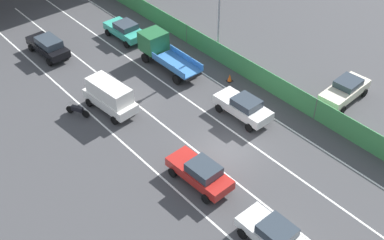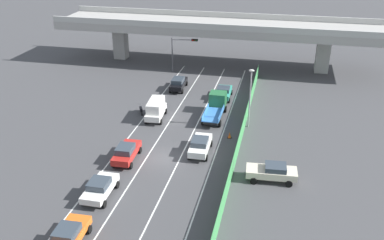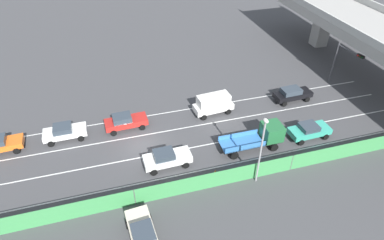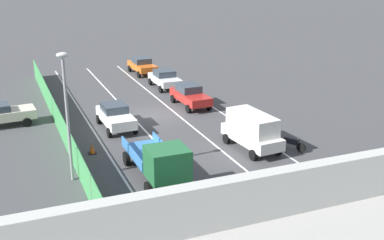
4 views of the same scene
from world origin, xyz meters
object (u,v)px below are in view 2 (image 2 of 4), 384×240
(car_hatchback_white, at_px, (200,145))
(traffic_light, at_px, (181,48))
(parked_sedan_cream, at_px, (272,172))
(car_sedan_black, at_px, (178,83))
(car_sedan_red, at_px, (126,152))
(car_taxi_teal, at_px, (223,92))
(motorcycle, at_px, (141,110))
(traffic_cone, at_px, (230,135))
(car_sedan_white, at_px, (100,187))
(car_van_white, at_px, (156,109))
(car_taxi_orange, at_px, (68,236))
(flatbed_truck_blue, at_px, (216,105))
(street_lamp, at_px, (250,92))

(car_hatchback_white, bearing_deg, traffic_light, 108.24)
(parked_sedan_cream, xyz_separation_m, traffic_light, (-15.31, 27.64, 2.95))
(car_sedan_black, xyz_separation_m, car_hatchback_white, (6.60, -16.81, -0.01))
(car_sedan_red, relative_size, traffic_light, 0.84)
(car_hatchback_white, relative_size, car_taxi_teal, 1.04)
(parked_sedan_cream, bearing_deg, motorcycle, 145.22)
(traffic_cone, bearing_deg, car_taxi_teal, 102.36)
(car_sedan_white, xyz_separation_m, parked_sedan_cream, (14.10, 5.73, 0.02))
(car_sedan_red, xyz_separation_m, motorcycle, (-2.30, 10.93, -0.46))
(car_taxi_teal, distance_m, car_sedan_red, 19.19)
(parked_sedan_cream, bearing_deg, traffic_cone, 123.64)
(parked_sedan_cream, relative_size, traffic_cone, 7.11)
(car_sedan_black, height_order, car_van_white, car_van_white)
(car_sedan_red, relative_size, parked_sedan_cream, 0.97)
(car_taxi_orange, bearing_deg, car_hatchback_white, 67.03)
(car_sedan_red, bearing_deg, car_sedan_white, -90.34)
(car_sedan_red, height_order, flatbed_truck_blue, flatbed_truck_blue)
(car_taxi_orange, relative_size, car_taxi_teal, 1.03)
(car_sedan_black, distance_m, motorcycle, 9.22)
(street_lamp, bearing_deg, car_sedan_black, 138.03)
(car_sedan_black, bearing_deg, car_sedan_white, -90.38)
(flatbed_truck_blue, relative_size, traffic_light, 1.15)
(car_taxi_teal, bearing_deg, car_van_white, -130.29)
(car_sedan_black, distance_m, traffic_light, 8.07)
(traffic_light, height_order, street_lamp, street_lamp)
(car_van_white, bearing_deg, car_taxi_orange, -89.18)
(car_van_white, bearing_deg, car_sedan_black, 88.81)
(street_lamp, bearing_deg, car_van_white, -178.67)
(car_taxi_orange, bearing_deg, traffic_light, 92.16)
(car_taxi_teal, relative_size, street_lamp, 0.63)
(car_van_white, xyz_separation_m, car_sedan_red, (0.07, -9.92, -0.37))
(flatbed_truck_blue, height_order, motorcycle, flatbed_truck_blue)
(flatbed_truck_blue, height_order, traffic_cone, flatbed_truck_blue)
(car_hatchback_white, height_order, traffic_light, traffic_light)
(car_sedan_red, relative_size, motorcycle, 2.53)
(car_taxi_orange, xyz_separation_m, traffic_cone, (8.92, 19.22, -0.58))
(car_hatchback_white, bearing_deg, parked_sedan_cream, -25.11)
(car_sedan_black, relative_size, car_sedan_red, 1.02)
(car_sedan_red, xyz_separation_m, parked_sedan_cream, (14.07, -0.43, -0.02))
(car_sedan_black, bearing_deg, parked_sedan_cream, -55.46)
(car_van_white, height_order, parked_sedan_cream, car_van_white)
(car_sedan_red, bearing_deg, street_lamp, 43.16)
(car_sedan_red, relative_size, street_lamp, 0.66)
(car_sedan_red, distance_m, flatbed_truck_blue, 14.29)
(car_sedan_white, relative_size, traffic_cone, 6.58)
(flatbed_truck_blue, height_order, parked_sedan_cream, flatbed_truck_blue)
(motorcycle, height_order, street_lamp, street_lamp)
(car_sedan_black, height_order, flatbed_truck_blue, flatbed_truck_blue)
(car_van_white, distance_m, car_sedan_red, 9.93)
(car_sedan_white, relative_size, car_taxi_teal, 1.00)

